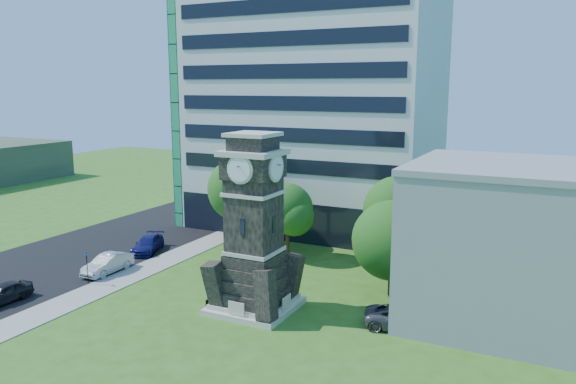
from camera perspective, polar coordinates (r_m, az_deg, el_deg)
The scene contains 16 objects.
ground at distance 39.82m, azimuth -8.67°, elevation -11.88°, with size 160.00×160.00×0.00m, color #365F1B.
sidewalk at distance 49.05m, azimuth -14.47°, elevation -7.68°, with size 3.00×70.00×0.06m, color gray.
street at distance 54.82m, azimuth -21.25°, elevation -6.15°, with size 14.00×80.00×0.02m, color black.
clock_tower at distance 38.17m, azimuth -3.46°, elevation -4.39°, with size 5.40×5.40×12.22m.
office_tall at distance 60.96m, azimuth 2.65°, elevation 9.76°, with size 26.20×15.11×28.60m.
office_low at distance 39.23m, azimuth 23.48°, elevation -4.98°, with size 15.20×12.20×10.40m.
car_street_south at distance 45.32m, azimuth -26.99°, elevation -9.16°, with size 1.70×4.23×1.44m, color black.
car_street_mid at distance 49.01m, azimuth -17.86°, elevation -6.96°, with size 1.64×4.70×1.55m, color #9EA0A6.
car_street_north at distance 54.13m, azimuth -14.04°, elevation -5.17°, with size 1.98×4.87×1.41m, color #131556.
car_east_lot at distance 37.30m, azimuth 11.76°, elevation -12.41°, with size 2.34×5.08×1.41m, color #4F4F54.
park_bench at distance 39.39m, azimuth -6.93°, elevation -11.25°, with size 1.96×0.52×1.01m.
street_sign at distance 46.42m, azimuth -19.73°, elevation -6.98°, with size 0.62×0.06×2.57m.
tree_nw at distance 53.60m, azimuth -4.86°, elevation 0.02°, with size 6.74×6.13×8.60m.
tree_nc at distance 49.81m, azimuth 0.02°, elevation -1.95°, with size 5.03×4.57×6.77m.
tree_ne at distance 48.84m, azimuth 11.13°, elevation -2.05°, with size 6.44×5.85×7.72m.
tree_east at distance 41.61m, azimuth 10.62°, elevation -5.08°, with size 6.45×5.86×7.12m.
Camera 1 is at (21.45, -29.91, 15.19)m, focal length 35.00 mm.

